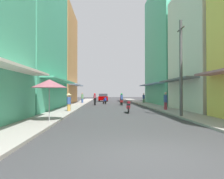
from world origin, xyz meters
TOP-DOWN VIEW (x-y plane):
  - ground_plane at (0.00, 21.13)m, footprint 110.57×110.57m
  - sidewalk_left at (-4.72, 21.13)m, footprint 2.07×58.26m
  - sidewalk_right at (4.72, 21.13)m, footprint 2.07×58.26m
  - building_left_mid at (-8.75, 15.64)m, footprint 7.05×12.44m
  - building_left_far at (-8.75, 27.35)m, footprint 7.05×10.07m
  - building_right_mid at (8.74, 13.61)m, footprint 7.05×8.36m
  - building_right_far at (8.75, 24.70)m, footprint 7.05×12.75m
  - motorbike_red at (1.15, 23.24)m, footprint 0.55×1.81m
  - motorbike_black at (-2.38, 23.63)m, footprint 0.55×1.81m
  - motorbike_maroon at (0.83, 12.16)m, footprint 0.56×1.80m
  - motorbike_blue at (-1.06, 26.33)m, footprint 0.64×1.78m
  - parked_car at (-1.30, 36.40)m, footprint 1.79×4.11m
  - pedestrian_far at (4.95, 27.94)m, footprint 0.34×0.34m
  - pedestrian_midway at (-4.10, 12.80)m, footprint 0.44×0.44m
  - pedestrian_crossing at (-4.42, 27.50)m, footprint 0.34×0.34m
  - pedestrian_foreground at (4.38, 13.89)m, footprint 0.34×0.34m
  - vendor_umbrella at (-4.14, 6.31)m, footprint 1.93×1.93m
  - utility_pole at (3.93, 8.65)m, footprint 0.20×1.20m

SIDE VIEW (x-z plane):
  - ground_plane at x=0.00m, z-range 0.00..0.00m
  - sidewalk_left at x=-4.72m, z-range 0.00..0.12m
  - sidewalk_right at x=4.72m, z-range 0.00..0.12m
  - motorbike_maroon at x=0.83m, z-range 0.02..0.99m
  - motorbike_blue at x=-1.06m, z-range 0.02..0.99m
  - motorbike_red at x=1.15m, z-range -0.09..1.49m
  - motorbike_black at x=-2.38m, z-range -0.09..1.49m
  - parked_car at x=-1.30m, z-range 0.01..1.46m
  - pedestrian_far at x=4.95m, z-range 0.00..1.56m
  - pedestrian_crossing at x=-4.42m, z-range 0.00..1.64m
  - pedestrian_foreground at x=4.38m, z-range 0.00..1.69m
  - pedestrian_midway at x=-4.10m, z-range 0.10..1.72m
  - vendor_umbrella at x=-4.14m, z-range 0.96..3.33m
  - utility_pole at x=3.93m, z-range 0.08..6.55m
  - building_right_mid at x=8.74m, z-range 0.00..11.18m
  - building_left_far at x=-8.75m, z-range -0.01..13.96m
  - building_right_far at x=8.75m, z-range -0.01..16.55m
  - building_left_mid at x=-8.75m, z-range -0.01..17.74m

